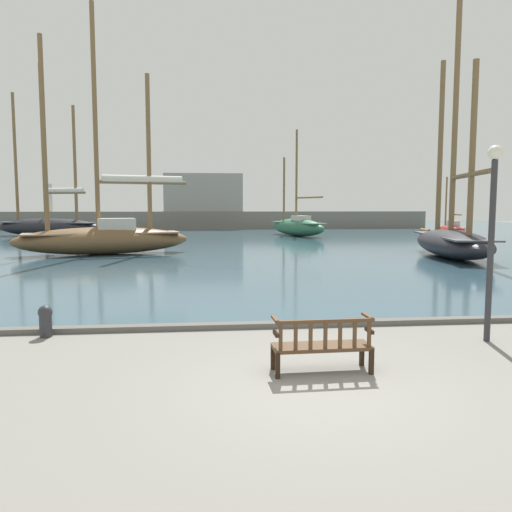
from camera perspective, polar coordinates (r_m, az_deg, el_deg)
ground_plane at (r=7.68m, az=7.10°, el=-14.90°), size 160.00×160.00×0.00m
harbor_water at (r=51.09m, az=-4.08°, el=2.66°), size 100.00×80.00×0.08m
quay_edge_kerb at (r=11.28m, az=2.66°, el=-7.83°), size 40.00×0.30×0.12m
park_bench at (r=8.27m, az=7.58°, el=-9.96°), size 1.61×0.56×0.92m
sailboat_mid_starboard at (r=27.88m, az=21.49°, el=2.05°), size 4.63×11.70×13.37m
sailboat_nearest_port at (r=47.26m, az=21.43°, el=2.85°), size 2.16×5.44×6.39m
sailboat_distant_harbor at (r=28.71m, az=-16.93°, el=2.47°), size 9.70×4.82×13.38m
sailboat_far_port at (r=45.01m, az=4.75°, el=3.45°), size 4.60×8.74×9.43m
sailboat_mid_port at (r=47.70m, az=-22.63°, el=3.49°), size 12.27×5.94×14.89m
mooring_bollard at (r=11.28m, az=-22.93°, el=-6.68°), size 0.29×0.29×0.66m
lamp_post at (r=10.85m, az=25.37°, el=3.46°), size 0.28×0.28×3.88m
far_breakwater at (r=59.35m, az=-4.92°, el=4.83°), size 50.16×2.40×6.56m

